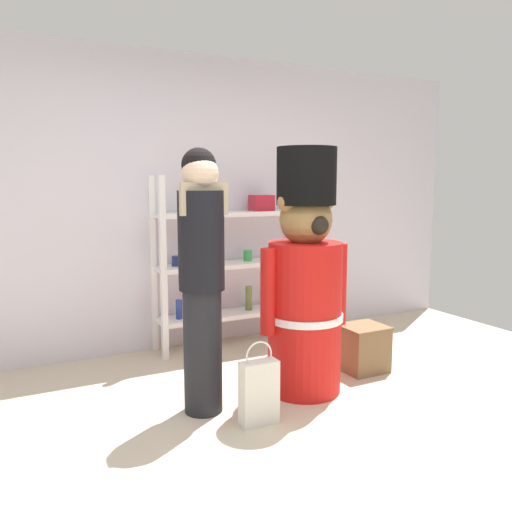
{
  "coord_description": "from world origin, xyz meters",
  "views": [
    {
      "loc": [
        -1.39,
        -2.29,
        1.48
      ],
      "look_at": [
        0.17,
        0.74,
        1.0
      ],
      "focal_mm": 36.52,
      "sensor_mm": 36.0,
      "label": 1
    }
  ],
  "objects_px": {
    "person_shopper": "(202,272)",
    "teddy_bear_guard": "(305,284)",
    "shopping_bag": "(259,391)",
    "display_crate": "(363,348)",
    "merchandise_shelf": "(232,259)"
  },
  "relations": [
    {
      "from": "person_shopper",
      "to": "teddy_bear_guard",
      "type": "bearing_deg",
      "value": -0.76
    },
    {
      "from": "shopping_bag",
      "to": "display_crate",
      "type": "distance_m",
      "value": 1.24
    },
    {
      "from": "shopping_bag",
      "to": "display_crate",
      "type": "relative_size",
      "value": 1.45
    },
    {
      "from": "merchandise_shelf",
      "to": "shopping_bag",
      "type": "bearing_deg",
      "value": -109.12
    },
    {
      "from": "shopping_bag",
      "to": "merchandise_shelf",
      "type": "bearing_deg",
      "value": 70.88
    },
    {
      "from": "teddy_bear_guard",
      "to": "display_crate",
      "type": "relative_size",
      "value": 4.71
    },
    {
      "from": "shopping_bag",
      "to": "display_crate",
      "type": "bearing_deg",
      "value": 20.85
    },
    {
      "from": "person_shopper",
      "to": "shopping_bag",
      "type": "distance_m",
      "value": 0.82
    },
    {
      "from": "display_crate",
      "to": "shopping_bag",
      "type": "bearing_deg",
      "value": -159.15
    },
    {
      "from": "teddy_bear_guard",
      "to": "shopping_bag",
      "type": "relative_size",
      "value": 3.25
    },
    {
      "from": "teddy_bear_guard",
      "to": "display_crate",
      "type": "bearing_deg",
      "value": 11.03
    },
    {
      "from": "merchandise_shelf",
      "to": "person_shopper",
      "type": "height_order",
      "value": "person_shopper"
    },
    {
      "from": "teddy_bear_guard",
      "to": "person_shopper",
      "type": "relative_size",
      "value": 1.01
    },
    {
      "from": "display_crate",
      "to": "merchandise_shelf",
      "type": "bearing_deg",
      "value": 118.87
    },
    {
      "from": "teddy_bear_guard",
      "to": "display_crate",
      "type": "xyz_separation_m",
      "value": [
        0.63,
        0.12,
        -0.6
      ]
    }
  ]
}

